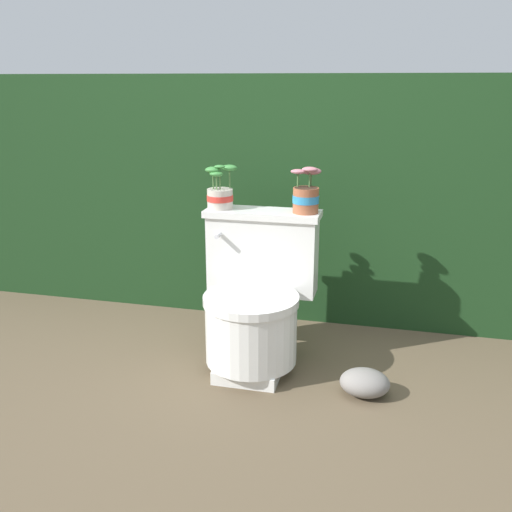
% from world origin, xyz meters
% --- Properties ---
extents(ground_plane, '(12.00, 12.00, 0.00)m').
position_xyz_m(ground_plane, '(0.00, 0.00, 0.00)').
color(ground_plane, brown).
extents(hedge_backdrop, '(4.05, 0.66, 1.28)m').
position_xyz_m(hedge_backdrop, '(0.00, 0.99, 0.64)').
color(hedge_backdrop, '#193819').
rests_on(hedge_backdrop, ground).
extents(toilet, '(0.52, 0.52, 0.69)m').
position_xyz_m(toilet, '(-0.00, 0.12, 0.30)').
color(toilet, white).
rests_on(toilet, ground).
extents(potted_plant_left, '(0.14, 0.12, 0.20)m').
position_xyz_m(potted_plant_left, '(-0.20, 0.26, 0.76)').
color(potted_plant_left, beige).
rests_on(potted_plant_left, toilet).
extents(potted_plant_midleft, '(0.13, 0.14, 0.20)m').
position_xyz_m(potted_plant_midleft, '(0.19, 0.26, 0.77)').
color(potted_plant_midleft, '#9E5638').
rests_on(potted_plant_midleft, toilet).
extents(garden_stone, '(0.21, 0.17, 0.11)m').
position_xyz_m(garden_stone, '(0.51, -0.04, 0.06)').
color(garden_stone, gray).
rests_on(garden_stone, ground).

